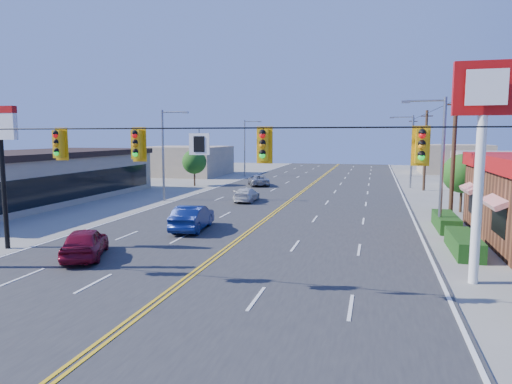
% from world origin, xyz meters
% --- Properties ---
extents(ground, '(160.00, 160.00, 0.00)m').
position_xyz_m(ground, '(0.00, 0.00, 0.00)').
color(ground, gray).
rests_on(ground, ground).
extents(road, '(20.00, 120.00, 0.06)m').
position_xyz_m(road, '(0.00, 20.00, 0.03)').
color(road, '#2D2D30').
rests_on(road, ground).
extents(signal_span, '(24.32, 0.34, 9.00)m').
position_xyz_m(signal_span, '(-0.12, 0.00, 4.89)').
color(signal_span, '#47301E').
rests_on(signal_span, ground).
extents(kfc_pylon, '(2.20, 0.36, 8.50)m').
position_xyz_m(kfc_pylon, '(11.00, 4.00, 6.04)').
color(kfc_pylon, white).
rests_on(kfc_pylon, ground).
extents(strip_mall, '(10.40, 26.40, 4.40)m').
position_xyz_m(strip_mall, '(-22.00, 18.00, 2.25)').
color(strip_mall, tan).
rests_on(strip_mall, ground).
extents(pizza_hut_sign, '(1.90, 0.30, 6.85)m').
position_xyz_m(pizza_hut_sign, '(-11.00, 4.00, 5.18)').
color(pizza_hut_sign, black).
rests_on(pizza_hut_sign, ground).
extents(streetlight_se, '(2.55, 0.25, 8.00)m').
position_xyz_m(streetlight_se, '(10.79, 14.00, 4.51)').
color(streetlight_se, gray).
rests_on(streetlight_se, ground).
extents(streetlight_ne, '(2.55, 0.25, 8.00)m').
position_xyz_m(streetlight_ne, '(10.79, 38.00, 4.51)').
color(streetlight_ne, gray).
rests_on(streetlight_ne, ground).
extents(streetlight_sw, '(2.55, 0.25, 8.00)m').
position_xyz_m(streetlight_sw, '(-10.79, 22.00, 4.51)').
color(streetlight_sw, gray).
rests_on(streetlight_sw, ground).
extents(streetlight_nw, '(2.55, 0.25, 8.00)m').
position_xyz_m(streetlight_nw, '(-10.79, 48.00, 4.51)').
color(streetlight_nw, gray).
rests_on(streetlight_nw, ground).
extents(utility_pole_near, '(0.28, 0.28, 8.40)m').
position_xyz_m(utility_pole_near, '(12.20, 18.00, 4.20)').
color(utility_pole_near, '#47301E').
rests_on(utility_pole_near, ground).
extents(utility_pole_mid, '(0.28, 0.28, 8.40)m').
position_xyz_m(utility_pole_mid, '(12.20, 36.00, 4.20)').
color(utility_pole_mid, '#47301E').
rests_on(utility_pole_mid, ground).
extents(utility_pole_far, '(0.28, 0.28, 8.40)m').
position_xyz_m(utility_pole_far, '(12.20, 54.00, 4.20)').
color(utility_pole_far, '#47301E').
rests_on(utility_pole_far, ground).
extents(tree_kfc_rear, '(2.94, 2.94, 4.41)m').
position_xyz_m(tree_kfc_rear, '(13.50, 22.00, 2.93)').
color(tree_kfc_rear, '#47301E').
rests_on(tree_kfc_rear, ground).
extents(tree_west, '(2.80, 2.80, 4.20)m').
position_xyz_m(tree_west, '(-13.00, 34.00, 2.79)').
color(tree_west, '#47301E').
rests_on(tree_west, ground).
extents(bld_west_far, '(11.00, 12.00, 4.20)m').
position_xyz_m(bld_west_far, '(-20.00, 48.00, 2.10)').
color(bld_west_far, tan).
rests_on(bld_west_far, ground).
extents(bld_east_far, '(10.00, 10.00, 4.40)m').
position_xyz_m(bld_east_far, '(19.00, 62.00, 2.20)').
color(bld_east_far, tan).
rests_on(bld_east_far, ground).
extents(car_magenta, '(3.24, 4.50, 1.42)m').
position_xyz_m(car_magenta, '(-5.89, 3.26, 0.71)').
color(car_magenta, maroon).
rests_on(car_magenta, ground).
extents(car_blue, '(2.09, 4.76, 1.52)m').
position_xyz_m(car_blue, '(-3.49, 10.47, 0.76)').
color(car_blue, navy).
rests_on(car_blue, ground).
extents(car_white, '(1.77, 4.13, 1.19)m').
position_xyz_m(car_white, '(-3.65, 23.04, 0.59)').
color(car_white, silver).
rests_on(car_white, ground).
extents(car_silver, '(3.63, 4.99, 1.26)m').
position_xyz_m(car_silver, '(-5.82, 35.68, 0.63)').
color(car_silver, '#A6A6AB').
rests_on(car_silver, ground).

